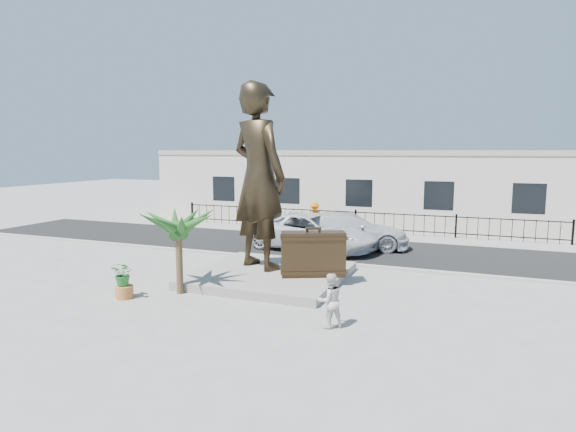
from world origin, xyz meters
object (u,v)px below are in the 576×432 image
(statue, at_px, (259,177))
(suitcase, at_px, (313,254))
(car_white, at_px, (313,232))
(tourist, at_px, (330,301))

(statue, xyz_separation_m, suitcase, (2.29, -0.46, -2.64))
(statue, bearing_deg, car_white, -71.04)
(tourist, bearing_deg, suitcase, -104.88)
(statue, relative_size, suitcase, 3.08)
(tourist, height_order, car_white, car_white)
(statue, height_order, suitcase, statue)
(suitcase, distance_m, car_white, 5.87)
(car_white, bearing_deg, tourist, -148.26)
(suitcase, bearing_deg, statue, 144.22)
(car_white, bearing_deg, statue, -174.14)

